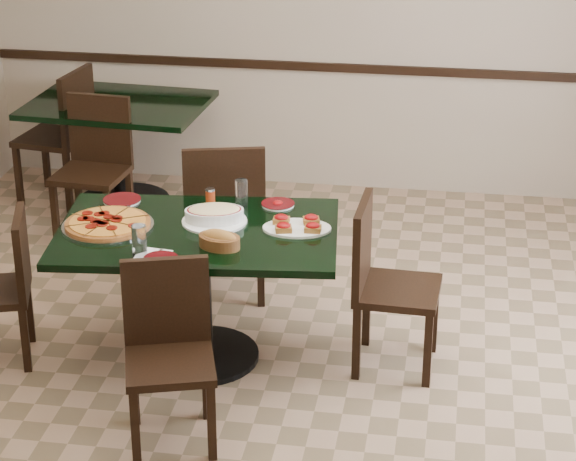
% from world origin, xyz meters
% --- Properties ---
extents(floor, '(5.50, 5.50, 0.00)m').
position_xyz_m(floor, '(0.00, 0.00, 0.00)').
color(floor, '#8F6D52').
rests_on(floor, ground).
extents(room_shell, '(5.50, 5.50, 5.50)m').
position_xyz_m(room_shell, '(1.02, 1.73, 1.17)').
color(room_shell, silver).
rests_on(room_shell, floor).
extents(main_table, '(1.51, 1.06, 0.75)m').
position_xyz_m(main_table, '(-0.39, 0.12, 0.57)').
color(main_table, black).
rests_on(main_table, floor).
extents(back_table, '(1.26, 0.95, 0.75)m').
position_xyz_m(back_table, '(-1.44, 2.16, 0.52)').
color(back_table, black).
rests_on(back_table, floor).
extents(chair_far, '(0.56, 0.56, 0.98)m').
position_xyz_m(chair_far, '(-0.40, 0.82, 0.55)').
color(chair_far, black).
rests_on(chair_far, floor).
extents(chair_near, '(0.51, 0.51, 0.87)m').
position_xyz_m(chair_near, '(-0.37, -0.58, 0.48)').
color(chair_near, black).
rests_on(chair_near, floor).
extents(chair_right, '(0.44, 0.44, 0.91)m').
position_xyz_m(chair_right, '(0.55, 0.22, 0.51)').
color(chair_right, black).
rests_on(chair_right, floor).
extents(chair_left, '(0.48, 0.48, 0.82)m').
position_xyz_m(chair_left, '(-1.39, -0.03, 0.45)').
color(chair_left, black).
rests_on(chair_left, floor).
extents(back_chair_near, '(0.47, 0.47, 0.92)m').
position_xyz_m(back_chair_near, '(-1.44, 1.65, 0.52)').
color(back_chair_near, black).
rests_on(back_chair_near, floor).
extents(back_chair_left, '(0.51, 0.51, 0.96)m').
position_xyz_m(back_chair_left, '(-1.83, 2.15, 0.54)').
color(back_chair_left, black).
rests_on(back_chair_left, floor).
extents(pepperoni_pizza, '(0.47, 0.47, 0.04)m').
position_xyz_m(pepperoni_pizza, '(-0.85, 0.08, 0.77)').
color(pepperoni_pizza, '#B8B9BF').
rests_on(pepperoni_pizza, main_table).
extents(lasagna_casserole, '(0.34, 0.34, 0.09)m').
position_xyz_m(lasagna_casserole, '(-0.32, 0.22, 0.80)').
color(lasagna_casserole, white).
rests_on(lasagna_casserole, main_table).
extents(bread_basket, '(0.25, 0.20, 0.09)m').
position_xyz_m(bread_basket, '(-0.23, -0.07, 0.79)').
color(bread_basket, brown).
rests_on(bread_basket, main_table).
extents(bruschetta_platter, '(0.38, 0.28, 0.05)m').
position_xyz_m(bruschetta_platter, '(0.11, 0.20, 0.77)').
color(bruschetta_platter, white).
rests_on(bruschetta_platter, main_table).
extents(side_plate_near, '(0.17, 0.17, 0.02)m').
position_xyz_m(side_plate_near, '(-0.48, -0.27, 0.76)').
color(side_plate_near, white).
rests_on(side_plate_near, main_table).
extents(side_plate_far_r, '(0.18, 0.18, 0.03)m').
position_xyz_m(side_plate_far_r, '(-0.04, 0.50, 0.76)').
color(side_plate_far_r, white).
rests_on(side_plate_far_r, main_table).
extents(side_plate_far_l, '(0.21, 0.21, 0.02)m').
position_xyz_m(side_plate_far_l, '(-0.88, 0.43, 0.76)').
color(side_plate_far_l, white).
rests_on(side_plate_far_l, main_table).
extents(napkin_setting, '(0.17, 0.17, 0.01)m').
position_xyz_m(napkin_setting, '(-0.53, -0.22, 0.75)').
color(napkin_setting, white).
rests_on(napkin_setting, main_table).
extents(water_glass_a, '(0.07, 0.07, 0.14)m').
position_xyz_m(water_glass_a, '(-0.23, 0.47, 0.82)').
color(water_glass_a, silver).
rests_on(water_glass_a, main_table).
extents(water_glass_b, '(0.07, 0.07, 0.15)m').
position_xyz_m(water_glass_b, '(-0.59, -0.22, 0.83)').
color(water_glass_b, silver).
rests_on(water_glass_b, main_table).
extents(pepper_shaker, '(0.05, 0.05, 0.09)m').
position_xyz_m(pepper_shaker, '(-0.40, 0.46, 0.80)').
color(pepper_shaker, '#A83A11').
rests_on(pepper_shaker, main_table).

